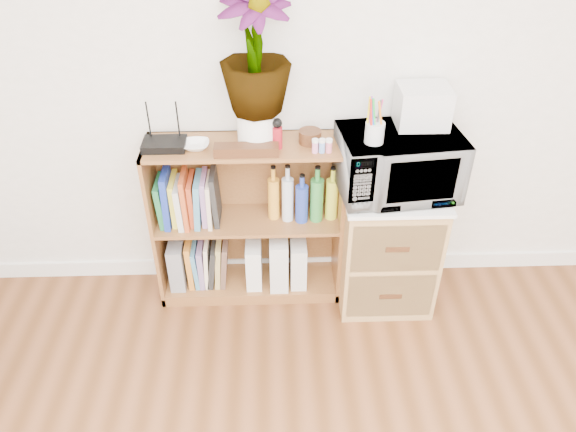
{
  "coord_description": "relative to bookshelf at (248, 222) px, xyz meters",
  "views": [
    {
      "loc": [
        -0.21,
        -0.34,
        2.28
      ],
      "look_at": [
        -0.14,
        1.95,
        0.62
      ],
      "focal_mm": 35.0,
      "sensor_mm": 36.0,
      "label": 1
    }
  ],
  "objects": [
    {
      "name": "plant_pot",
      "position": [
        0.07,
        0.02,
        0.56
      ],
      "size": [
        0.2,
        0.2,
        0.17
      ],
      "primitive_type": "cylinder",
      "color": "white",
      "rests_on": "bookshelf"
    },
    {
      "name": "magazine_holder_right",
      "position": [
        0.27,
        -0.01,
        -0.27
      ],
      "size": [
        0.09,
        0.22,
        0.28
      ],
      "primitive_type": "cube",
      "color": "silver",
      "rests_on": "bookshelf"
    },
    {
      "name": "bookshelf",
      "position": [
        0.0,
        0.0,
        0.0
      ],
      "size": [
        1.0,
        0.3,
        0.95
      ],
      "primitive_type": "cube",
      "color": "brown",
      "rests_on": "ground"
    },
    {
      "name": "cookbooks",
      "position": [
        -0.31,
        0.0,
        0.16
      ],
      "size": [
        0.32,
        0.2,
        0.31
      ],
      "color": "#1E723D",
      "rests_on": "bookshelf"
    },
    {
      "name": "paint_jars",
      "position": [
        0.37,
        -0.09,
        0.51
      ],
      "size": [
        0.12,
        0.04,
        0.06
      ],
      "primitive_type": "cube",
      "color": "pink",
      "rests_on": "bookshelf"
    },
    {
      "name": "lower_books",
      "position": [
        -0.24,
        0.0,
        -0.27
      ],
      "size": [
        0.24,
        0.19,
        0.29
      ],
      "color": "#C87523",
      "rests_on": "bookshelf"
    },
    {
      "name": "microwave",
      "position": [
        0.75,
        -0.08,
        0.4
      ],
      "size": [
        0.62,
        0.45,
        0.32
      ],
      "primitive_type": "imported",
      "rotation": [
        0.0,
        0.0,
        0.11
      ],
      "color": "silver",
      "rests_on": "wicker_unit"
    },
    {
      "name": "file_box",
      "position": [
        -0.41,
        0.0,
        -0.27
      ],
      "size": [
        0.08,
        0.22,
        0.28
      ],
      "primitive_type": "cube",
      "color": "gray",
      "rests_on": "bookshelf"
    },
    {
      "name": "kokeshi_doll",
      "position": [
        0.16,
        -0.04,
        0.53
      ],
      "size": [
        0.05,
        0.05,
        0.11
      ],
      "primitive_type": "cylinder",
      "color": "maroon",
      "rests_on": "bookshelf"
    },
    {
      "name": "magazine_holder_left",
      "position": [
        0.02,
        -0.01,
        -0.27
      ],
      "size": [
        0.09,
        0.22,
        0.27
      ],
      "primitive_type": "cube",
      "color": "white",
      "rests_on": "bookshelf"
    },
    {
      "name": "trinket_box",
      "position": [
        0.01,
        -0.1,
        0.5
      ],
      "size": [
        0.31,
        0.08,
        0.05
      ],
      "primitive_type": "cube",
      "color": "#3D1C10",
      "rests_on": "bookshelf"
    },
    {
      "name": "pen_cup",
      "position": [
        0.6,
        -0.16,
        0.61
      ],
      "size": [
        0.09,
        0.09,
        0.1
      ],
      "primitive_type": "cylinder",
      "color": "silver",
      "rests_on": "microwave"
    },
    {
      "name": "wooden_bowl",
      "position": [
        0.32,
        0.01,
        0.51
      ],
      "size": [
        0.11,
        0.11,
        0.06
      ],
      "primitive_type": "cylinder",
      "color": "#3C2010",
      "rests_on": "bookshelf"
    },
    {
      "name": "router",
      "position": [
        -0.38,
        -0.02,
        0.49
      ],
      "size": [
        0.21,
        0.14,
        0.04
      ],
      "primitive_type": "cube",
      "color": "black",
      "rests_on": "bookshelf"
    },
    {
      "name": "magazine_holder_mid",
      "position": [
        0.16,
        -0.01,
        -0.25
      ],
      "size": [
        0.1,
        0.26,
        0.32
      ],
      "primitive_type": "cube",
      "color": "silver",
      "rests_on": "bookshelf"
    },
    {
      "name": "liquor_bottles",
      "position": [
        0.3,
        0.0,
        0.18
      ],
      "size": [
        0.37,
        0.07,
        0.32
      ],
      "color": "gold",
      "rests_on": "bookshelf"
    },
    {
      "name": "wicker_unit",
      "position": [
        0.75,
        -0.08,
        -0.12
      ],
      "size": [
        0.5,
        0.45,
        0.7
      ],
      "primitive_type": "cube",
      "color": "#9E7542",
      "rests_on": "ground"
    },
    {
      "name": "white_bowl",
      "position": [
        -0.23,
        -0.03,
        0.49
      ],
      "size": [
        0.13,
        0.13,
        0.03
      ],
      "primitive_type": "imported",
      "color": "white",
      "rests_on": "bookshelf"
    },
    {
      "name": "potted_plant",
      "position": [
        0.07,
        0.02,
        0.94
      ],
      "size": [
        0.33,
        0.33,
        0.59
      ],
      "primitive_type": "imported",
      "color": "#37692A",
      "rests_on": "plant_pot"
    },
    {
      "name": "small_appliance",
      "position": [
        0.86,
        0.01,
        0.66
      ],
      "size": [
        0.24,
        0.2,
        0.19
      ],
      "primitive_type": "cube",
      "color": "silver",
      "rests_on": "microwave"
    },
    {
      "name": "skirting_board",
      "position": [
        0.35,
        0.14,
        -0.42
      ],
      "size": [
        4.0,
        0.02,
        0.1
      ],
      "primitive_type": "cube",
      "color": "white",
      "rests_on": "ground"
    }
  ]
}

